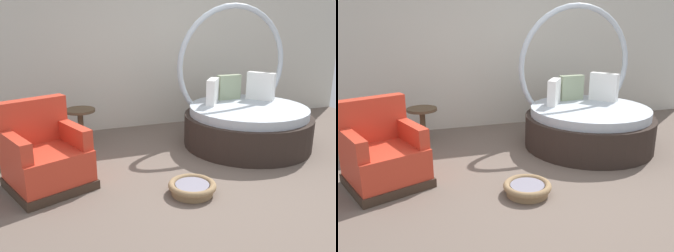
{
  "view_description": "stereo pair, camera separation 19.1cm",
  "coord_description": "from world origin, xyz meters",
  "views": [
    {
      "loc": [
        -1.66,
        -3.25,
        1.78
      ],
      "look_at": [
        -0.28,
        0.58,
        0.55
      ],
      "focal_mm": 38.2,
      "sensor_mm": 36.0,
      "label": 1
    },
    {
      "loc": [
        -1.48,
        -3.31,
        1.78
      ],
      "look_at": [
        -0.28,
        0.58,
        0.55
      ],
      "focal_mm": 38.2,
      "sensor_mm": 36.0,
      "label": 2
    }
  ],
  "objects": [
    {
      "name": "ground_plane",
      "position": [
        0.0,
        0.0,
        -0.01
      ],
      "size": [
        8.0,
        8.0,
        0.02
      ],
      "primitive_type": "cube",
      "color": "#66564C"
    },
    {
      "name": "back_wall",
      "position": [
        0.0,
        2.53,
        1.35
      ],
      "size": [
        8.0,
        0.12,
        2.7
      ],
      "primitive_type": "cube",
      "color": "beige",
      "rests_on": "ground_plane"
    },
    {
      "name": "round_daybed",
      "position": [
        1.09,
        1.09,
        0.39
      ],
      "size": [
        1.82,
        1.82,
        2.0
      ],
      "color": "#2D231E",
      "rests_on": "ground_plane"
    },
    {
      "name": "red_armchair",
      "position": [
        -1.7,
        0.6,
        0.33
      ],
      "size": [
        1.04,
        1.04,
        0.94
      ],
      "color": "#38281E",
      "rests_on": "ground_plane"
    },
    {
      "name": "pet_basket",
      "position": [
        -0.27,
        -0.13,
        0.07
      ],
      "size": [
        0.51,
        0.51,
        0.13
      ],
      "color": "#8E704C",
      "rests_on": "ground_plane"
    },
    {
      "name": "side_table",
      "position": [
        -1.17,
        1.9,
        0.43
      ],
      "size": [
        0.44,
        0.44,
        0.52
      ],
      "color": "brown",
      "rests_on": "ground_plane"
    }
  ]
}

